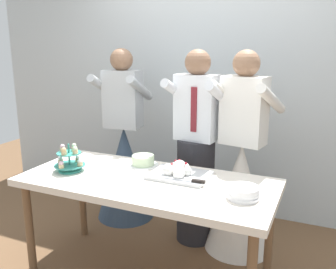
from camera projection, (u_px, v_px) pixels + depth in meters
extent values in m
cube|color=silver|center=(211.00, 69.00, 3.69)|extent=(5.20, 0.10, 2.90)
cube|color=silver|center=(147.00, 182.00, 2.61)|extent=(1.80, 0.80, 0.05)
cylinder|color=brown|center=(30.00, 229.00, 2.75)|extent=(0.06, 0.06, 0.72)
cylinder|color=brown|center=(82.00, 197.00, 3.31)|extent=(0.06, 0.06, 0.72)
cylinder|color=brown|center=(269.00, 235.00, 2.66)|extent=(0.06, 0.06, 0.72)
cylinder|color=teal|center=(70.00, 170.00, 2.77)|extent=(0.17, 0.17, 0.01)
cylinder|color=teal|center=(69.00, 157.00, 2.75)|extent=(0.01, 0.01, 0.21)
cylinder|color=teal|center=(70.00, 165.00, 2.76)|extent=(0.23, 0.23, 0.01)
cylinder|color=#D1B784|center=(80.00, 164.00, 2.74)|extent=(0.04, 0.04, 0.03)
sphere|color=white|center=(80.00, 161.00, 2.73)|extent=(0.04, 0.04, 0.04)
cylinder|color=#D1B784|center=(78.00, 160.00, 2.83)|extent=(0.04, 0.04, 0.03)
sphere|color=white|center=(78.00, 157.00, 2.83)|extent=(0.04, 0.04, 0.04)
cylinder|color=#D1B784|center=(60.00, 161.00, 2.79)|extent=(0.04, 0.04, 0.03)
sphere|color=white|center=(60.00, 158.00, 2.79)|extent=(0.04, 0.04, 0.04)
cylinder|color=#D1B784|center=(61.00, 166.00, 2.68)|extent=(0.04, 0.04, 0.03)
sphere|color=#EAB7C6|center=(61.00, 163.00, 2.68)|extent=(0.04, 0.04, 0.04)
cylinder|color=teal|center=(69.00, 153.00, 2.74)|extent=(0.18, 0.18, 0.01)
cylinder|color=#D1B784|center=(75.00, 152.00, 2.71)|extent=(0.04, 0.04, 0.03)
sphere|color=beige|center=(75.00, 149.00, 2.70)|extent=(0.04, 0.04, 0.04)
cylinder|color=#D1B784|center=(74.00, 149.00, 2.79)|extent=(0.04, 0.04, 0.03)
sphere|color=beige|center=(74.00, 146.00, 2.78)|extent=(0.04, 0.04, 0.04)
cylinder|color=#D1B784|center=(63.00, 150.00, 2.77)|extent=(0.04, 0.04, 0.03)
sphere|color=#EAB7C6|center=(62.00, 146.00, 2.76)|extent=(0.04, 0.04, 0.04)
cylinder|color=#D1B784|center=(64.00, 153.00, 2.68)|extent=(0.04, 0.04, 0.03)
sphere|color=#D6B27A|center=(64.00, 150.00, 2.67)|extent=(0.04, 0.04, 0.04)
cube|color=silver|center=(180.00, 175.00, 2.65)|extent=(0.42, 0.31, 0.02)
sphere|color=white|center=(187.00, 171.00, 2.62)|extent=(0.07, 0.07, 0.07)
sphere|color=white|center=(184.00, 168.00, 2.67)|extent=(0.09, 0.09, 0.09)
sphere|color=white|center=(175.00, 167.00, 2.69)|extent=(0.08, 0.08, 0.08)
sphere|color=white|center=(168.00, 170.00, 2.62)|extent=(0.09, 0.09, 0.09)
sphere|color=white|center=(179.00, 174.00, 2.56)|extent=(0.08, 0.08, 0.08)
sphere|color=white|center=(180.00, 168.00, 2.63)|extent=(0.11, 0.11, 0.11)
sphere|color=#DB474C|center=(172.00, 164.00, 2.60)|extent=(0.02, 0.02, 0.02)
sphere|color=#2D1938|center=(177.00, 162.00, 2.65)|extent=(0.02, 0.02, 0.02)
sphere|color=#DB474C|center=(177.00, 162.00, 2.66)|extent=(0.02, 0.02, 0.02)
sphere|color=#B21923|center=(179.00, 160.00, 2.68)|extent=(0.02, 0.02, 0.02)
sphere|color=#B21923|center=(186.00, 163.00, 2.59)|extent=(0.02, 0.02, 0.02)
sphere|color=#B21923|center=(175.00, 161.00, 2.67)|extent=(0.02, 0.02, 0.02)
cube|color=silver|center=(177.00, 179.00, 2.53)|extent=(0.23, 0.03, 0.00)
cube|color=black|center=(198.00, 181.00, 2.47)|extent=(0.09, 0.03, 0.02)
cylinder|color=white|center=(243.00, 198.00, 2.28)|extent=(0.19, 0.19, 0.01)
cylinder|color=white|center=(244.00, 196.00, 2.28)|extent=(0.19, 0.19, 0.01)
cylinder|color=white|center=(243.00, 194.00, 2.28)|extent=(0.19, 0.19, 0.01)
cylinder|color=white|center=(244.00, 192.00, 2.28)|extent=(0.19, 0.19, 0.01)
cylinder|color=white|center=(243.00, 191.00, 2.27)|extent=(0.19, 0.19, 0.01)
cylinder|color=white|center=(244.00, 189.00, 2.27)|extent=(0.19, 0.19, 0.01)
cylinder|color=white|center=(243.00, 188.00, 2.27)|extent=(0.19, 0.19, 0.01)
cylinder|color=white|center=(143.00, 165.00, 2.88)|extent=(0.24, 0.24, 0.01)
cylinder|color=beige|center=(143.00, 160.00, 2.87)|extent=(0.17, 0.17, 0.07)
cylinder|color=#232328|center=(195.00, 190.00, 3.21)|extent=(0.32, 0.32, 0.92)
cube|color=white|center=(197.00, 108.00, 3.04)|extent=(0.36, 0.24, 0.54)
sphere|color=#8C664C|center=(198.00, 62.00, 2.95)|extent=(0.21, 0.21, 0.21)
cylinder|color=white|center=(178.00, 93.00, 3.10)|extent=(0.13, 0.49, 0.28)
cylinder|color=white|center=(221.00, 96.00, 2.91)|extent=(0.13, 0.49, 0.28)
cube|color=maroon|center=(194.00, 110.00, 2.94)|extent=(0.05, 0.02, 0.36)
cone|color=white|center=(240.00, 197.00, 3.07)|extent=(0.56, 0.56, 0.92)
cube|color=white|center=(244.00, 111.00, 2.90)|extent=(0.37, 0.26, 0.54)
sphere|color=#997054|center=(246.00, 63.00, 2.81)|extent=(0.21, 0.21, 0.21)
cylinder|color=white|center=(226.00, 95.00, 2.97)|extent=(0.17, 0.49, 0.28)
cylinder|color=white|center=(272.00, 99.00, 2.75)|extent=(0.17, 0.49, 0.28)
cone|color=#334760|center=(125.00, 172.00, 3.66)|extent=(0.56, 0.56, 0.92)
cube|color=#B2B7BC|center=(123.00, 99.00, 3.48)|extent=(0.36, 0.23, 0.54)
sphere|color=#8C664C|center=(121.00, 60.00, 3.39)|extent=(0.21, 0.21, 0.21)
cylinder|color=#B2B7BC|center=(103.00, 87.00, 3.51)|extent=(0.12, 0.49, 0.28)
cylinder|color=#B2B7BC|center=(140.00, 88.00, 3.40)|extent=(0.12, 0.49, 0.28)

